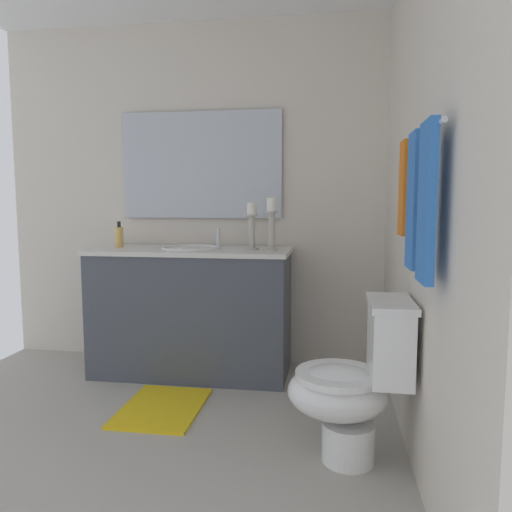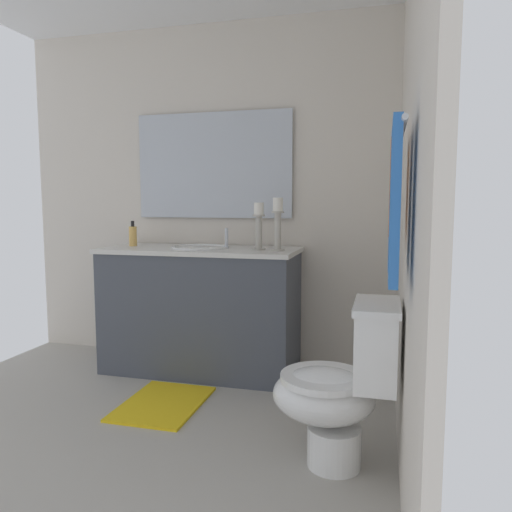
# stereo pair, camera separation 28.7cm
# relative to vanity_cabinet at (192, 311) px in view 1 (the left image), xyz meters

# --- Properties ---
(floor) EXTENTS (2.44, 2.83, 0.02)m
(floor) POSITION_rel_vanity_cabinet_xyz_m (0.90, -0.08, -0.44)
(floor) COLOR #B2ADA3
(floor) RESTS_ON ground
(wall_back) EXTENTS (2.44, 0.04, 2.45)m
(wall_back) POSITION_rel_vanity_cabinet_xyz_m (0.90, 1.33, 0.79)
(wall_back) COLOR silver
(wall_back) RESTS_ON ground
(wall_left) EXTENTS (0.04, 2.83, 2.45)m
(wall_left) POSITION_rel_vanity_cabinet_xyz_m (-0.33, -0.08, 0.79)
(wall_left) COLOR silver
(wall_left) RESTS_ON ground
(vanity_cabinet) EXTENTS (0.58, 1.35, 0.86)m
(vanity_cabinet) POSITION_rel_vanity_cabinet_xyz_m (0.00, 0.00, 0.00)
(vanity_cabinet) COLOR #474C56
(vanity_cabinet) RESTS_ON ground
(sink_basin) EXTENTS (0.40, 0.40, 0.24)m
(sink_basin) POSITION_rel_vanity_cabinet_xyz_m (-0.00, 0.00, 0.39)
(sink_basin) COLOR white
(sink_basin) RESTS_ON vanity_cabinet
(mirror) EXTENTS (0.02, 1.17, 0.76)m
(mirror) POSITION_rel_vanity_cabinet_xyz_m (-0.28, 0.00, 1.01)
(mirror) COLOR silver
(candle_holder_tall) EXTENTS (0.09, 0.09, 0.34)m
(candle_holder_tall) POSITION_rel_vanity_cabinet_xyz_m (0.06, 0.56, 0.61)
(candle_holder_tall) COLOR #B7B2A5
(candle_holder_tall) RESTS_ON vanity_cabinet
(candle_holder_short) EXTENTS (0.09, 0.09, 0.31)m
(candle_holder_short) POSITION_rel_vanity_cabinet_xyz_m (0.03, 0.42, 0.59)
(candle_holder_short) COLOR #B7B2A5
(candle_holder_short) RESTS_ON vanity_cabinet
(soap_bottle) EXTENTS (0.06, 0.06, 0.18)m
(soap_bottle) POSITION_rel_vanity_cabinet_xyz_m (-0.03, -0.53, 0.50)
(soap_bottle) COLOR #E5B259
(soap_bottle) RESTS_ON vanity_cabinet
(toilet) EXTENTS (0.39, 0.54, 0.75)m
(toilet) POSITION_rel_vanity_cabinet_xyz_m (1.03, 1.05, -0.07)
(toilet) COLOR white
(toilet) RESTS_ON ground
(towel_bar) EXTENTS (0.79, 0.02, 0.02)m
(towel_bar) POSITION_rel_vanity_cabinet_xyz_m (1.22, 1.27, 0.99)
(towel_bar) COLOR silver
(towel_near_vanity) EXTENTS (0.15, 0.03, 0.41)m
(towel_near_vanity) POSITION_rel_vanity_cabinet_xyz_m (0.95, 1.25, 0.80)
(towel_near_vanity) COLOR orange
(towel_near_vanity) RESTS_ON towel_bar
(towel_center) EXTENTS (0.18, 0.03, 0.53)m
(towel_center) POSITION_rel_vanity_cabinet_xyz_m (1.22, 1.25, 0.74)
(towel_center) COLOR blue
(towel_center) RESTS_ON towel_bar
(towel_near_corner) EXTENTS (0.19, 0.03, 0.54)m
(towel_near_corner) POSITION_rel_vanity_cabinet_xyz_m (1.48, 1.25, 0.74)
(towel_near_corner) COLOR blue
(towel_near_corner) RESTS_ON towel_bar
(bath_mat) EXTENTS (0.60, 0.44, 0.02)m
(bath_mat) POSITION_rel_vanity_cabinet_xyz_m (0.62, 0.00, -0.42)
(bath_mat) COLOR yellow
(bath_mat) RESTS_ON ground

